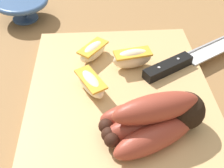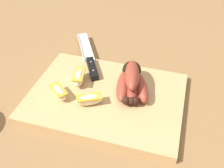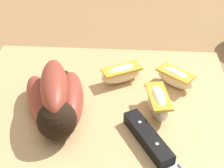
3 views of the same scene
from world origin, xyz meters
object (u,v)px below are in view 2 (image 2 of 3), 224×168
(apple_wedge_far, at_px, (79,77))
(chefs_knife, at_px, (90,60))
(apple_wedge_near, at_px, (89,100))
(apple_wedge_middle, at_px, (59,92))
(banana_bunch, at_px, (132,81))

(apple_wedge_far, bearing_deg, chefs_knife, 94.54)
(apple_wedge_near, xyz_separation_m, apple_wedge_middle, (-0.09, 0.00, -0.00))
(apple_wedge_near, distance_m, apple_wedge_far, 0.09)
(chefs_knife, distance_m, apple_wedge_far, 0.11)
(chefs_knife, bearing_deg, apple_wedge_far, -85.46)
(apple_wedge_near, bearing_deg, apple_wedge_middle, 176.87)
(apple_wedge_near, bearing_deg, apple_wedge_far, 127.10)
(apple_wedge_near, relative_size, apple_wedge_middle, 1.10)
(apple_wedge_near, xyz_separation_m, apple_wedge_far, (-0.06, 0.08, 0.00))
(apple_wedge_near, bearing_deg, chefs_knife, 109.94)
(apple_wedge_far, bearing_deg, apple_wedge_near, -52.90)
(chefs_knife, bearing_deg, apple_wedge_middle, -97.48)
(chefs_knife, height_order, apple_wedge_near, apple_wedge_near)
(chefs_knife, height_order, apple_wedge_far, apple_wedge_far)
(banana_bunch, bearing_deg, apple_wedge_far, -174.51)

